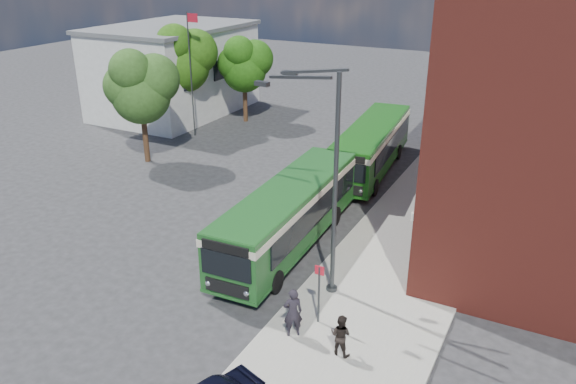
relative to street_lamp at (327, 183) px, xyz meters
The scene contains 14 objects.
ground 7.10m from the street_lamp, 157.54° to the left, with size 120.00×120.00×0.00m, color #262629.
pavement 11.27m from the street_lamp, 77.80° to the left, with size 6.00×48.00×0.15m, color gray.
kerb_line 11.12m from the street_lamp, 95.07° to the left, with size 0.12×48.00×0.01m, color beige.
white_building 30.38m from the street_lamp, 138.79° to the left, with size 9.40×13.40×7.30m.
flagpole 22.89m from the street_lamp, 139.05° to the left, with size 0.95×0.10×9.00m.
street_lamp is the anchor object (origin of this frame).
bus_stop_sign 4.02m from the street_lamp, 70.87° to the right, with size 0.35×0.08×2.52m.
bus_front 5.08m from the street_lamp, 136.72° to the left, with size 3.02×11.68×3.02m.
bus_rear 14.59m from the street_lamp, 101.97° to the left, with size 3.63×11.60×3.02m.
pedestrian_a 4.97m from the street_lamp, 85.43° to the right, with size 0.69×0.46×1.90m, color black.
pedestrian_b 5.65m from the street_lamp, 58.24° to the right, with size 0.75×0.58×1.53m, color black.
tree_left 18.85m from the street_lamp, 152.12° to the left, with size 4.42×4.21×7.47m.
tree_mid 25.17m from the street_lamp, 139.31° to the left, with size 4.77×4.53×8.05m.
tree_right 25.61m from the street_lamp, 128.36° to the left, with size 4.11×3.91×6.94m.
Camera 1 is at (12.53, -20.08, 12.79)m, focal length 35.00 mm.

